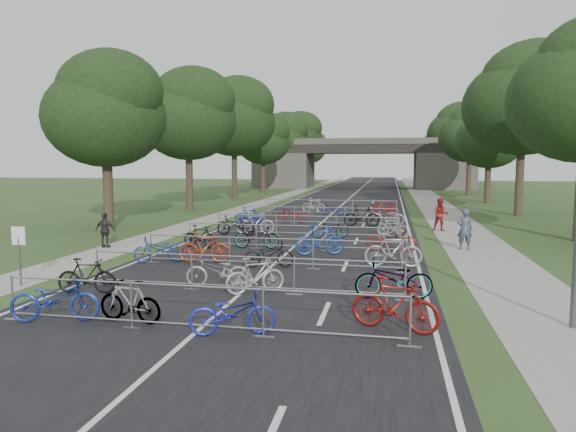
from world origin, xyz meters
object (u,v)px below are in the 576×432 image
(overpass_bridge, at_px, (362,164))
(pedestrian_b, at_px, (441,215))
(bike_2, at_px, (232,313))
(bike_1, at_px, (130,302))
(park_sign, at_px, (19,245))
(pedestrian_a, at_px, (465,229))
(bike_0, at_px, (55,299))
(pedestrian_c, at_px, (105,231))

(overpass_bridge, height_order, pedestrian_b, overpass_bridge)
(bike_2, bearing_deg, bike_1, 63.55)
(park_sign, bearing_deg, pedestrian_b, 48.72)
(overpass_bridge, relative_size, pedestrian_b, 17.31)
(overpass_bridge, bearing_deg, pedestrian_b, -81.57)
(overpass_bridge, bearing_deg, pedestrian_a, -82.06)
(park_sign, height_order, pedestrian_b, park_sign)
(bike_1, distance_m, pedestrian_b, 20.17)
(bike_0, relative_size, pedestrian_c, 1.35)
(park_sign, height_order, pedestrian_c, park_sign)
(bike_0, xyz_separation_m, pedestrian_a, (10.85, 12.44, 0.34))
(park_sign, xyz_separation_m, bike_2, (7.65, -2.99, -0.77))
(overpass_bridge, xyz_separation_m, bike_0, (-3.53, -64.92, -2.99))
(overpass_bridge, distance_m, bike_1, 64.73)
(park_sign, xyz_separation_m, bike_1, (5.03, -2.63, -0.76))
(pedestrian_a, bearing_deg, bike_1, 49.79)
(pedestrian_a, bearing_deg, bike_2, 59.24)
(park_sign, relative_size, pedestrian_c, 1.19)
(bike_1, distance_m, pedestrian_c, 11.43)
(bike_2, xyz_separation_m, pedestrian_c, (-8.93, 9.89, 0.27))
(pedestrian_b, bearing_deg, bike_1, -113.31)
(overpass_bridge, relative_size, park_sign, 16.99)
(bike_2, xyz_separation_m, pedestrian_b, (6.03, 18.57, 0.40))
(overpass_bridge, relative_size, bike_0, 14.98)
(bike_2, bearing_deg, pedestrian_a, -45.92)
(pedestrian_c, bearing_deg, pedestrian_a, -172.55)
(bike_0, distance_m, pedestrian_c, 10.83)
(bike_2, bearing_deg, bike_0, 70.48)
(overpass_bridge, xyz_separation_m, bike_1, (-1.77, -64.63, -3.03))
(park_sign, height_order, bike_0, park_sign)
(pedestrian_b, relative_size, pedestrian_c, 1.17)
(park_sign, relative_size, bike_1, 1.09)
(bike_2, relative_size, pedestrian_b, 1.05)
(bike_1, height_order, bike_2, bike_1)
(bike_1, bearing_deg, overpass_bridge, -172.95)
(overpass_bridge, xyz_separation_m, pedestrian_a, (7.32, -52.48, -2.65))
(park_sign, distance_m, pedestrian_a, 17.03)
(park_sign, bearing_deg, pedestrian_a, 33.99)
(bike_0, height_order, pedestrian_b, pedestrian_b)
(pedestrian_c, bearing_deg, bike_0, 112.69)
(pedestrian_a, bearing_deg, bike_0, 45.51)
(bike_2, distance_m, pedestrian_a, 14.10)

